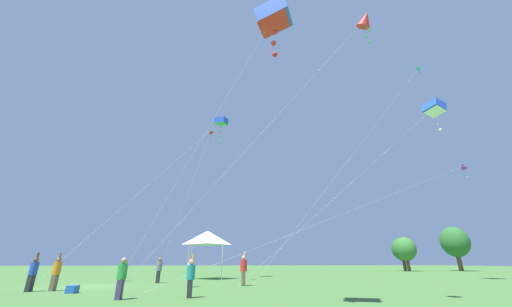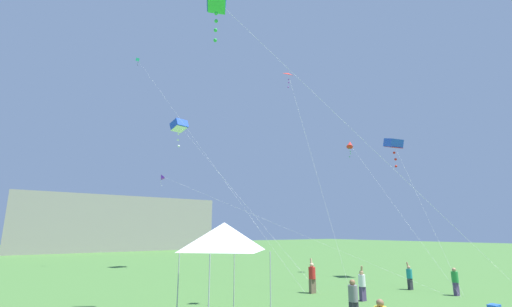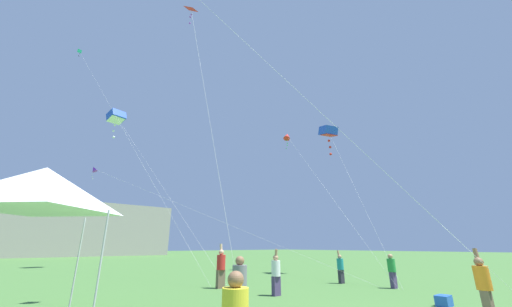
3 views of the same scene
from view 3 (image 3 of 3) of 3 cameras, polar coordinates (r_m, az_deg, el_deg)
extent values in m
cube|color=gray|center=(70.25, -32.96, -12.59)|extent=(36.49, 11.68, 10.26)
cylinder|color=#B7B7BC|center=(8.68, -28.77, -19.42)|extent=(0.05, 0.05, 2.88)
cylinder|color=#B7B7BC|center=(11.49, -32.15, -18.03)|extent=(0.05, 0.05, 2.88)
pyramid|color=white|center=(9.99, -36.90, -5.63)|extent=(3.20, 3.20, 1.22)
cube|color=blue|center=(12.76, 33.43, -23.37)|extent=(0.58, 0.40, 0.34)
cube|color=#473860|center=(16.61, 25.78, -21.84)|extent=(0.36, 0.20, 0.74)
cylinder|color=#288E3D|center=(16.56, 25.44, -19.52)|extent=(0.37, 0.37, 0.61)
sphere|color=tan|center=(16.54, 25.24, -18.11)|extent=(0.23, 0.23, 0.23)
cube|color=brown|center=(11.09, 39.26, -22.46)|extent=(0.37, 0.20, 0.78)
cylinder|color=orange|center=(11.01, 38.50, -18.88)|extent=(0.39, 0.39, 0.64)
sphere|color=#896042|center=(10.98, 38.05, -16.69)|extent=(0.24, 0.24, 0.24)
cylinder|color=#896042|center=(11.02, 37.87, -16.20)|extent=(0.24, 0.21, 0.56)
cylinder|color=slate|center=(8.51, -3.30, -23.61)|extent=(0.40, 0.40, 0.66)
sphere|color=#896042|center=(8.47, -3.25, -20.63)|extent=(0.25, 0.25, 0.25)
sphere|color=#896042|center=(4.54, -4.08, -23.84)|extent=(0.24, 0.24, 0.24)
cube|color=#282833|center=(17.72, 16.68, -22.51)|extent=(0.34, 0.18, 0.70)
cylinder|color=teal|center=(17.67, 16.49, -20.44)|extent=(0.35, 0.35, 0.58)
sphere|color=tan|center=(17.66, 16.37, -19.19)|extent=(0.22, 0.22, 0.22)
cylinder|color=tan|center=(17.66, 16.21, -18.92)|extent=(0.18, 0.21, 0.51)
cube|color=brown|center=(15.30, -7.12, -23.65)|extent=(0.40, 0.22, 0.84)
cylinder|color=red|center=(15.24, -7.00, -20.77)|extent=(0.42, 0.42, 0.70)
sphere|color=tan|center=(15.22, -6.93, -19.02)|extent=(0.26, 0.26, 0.26)
cylinder|color=tan|center=(15.26, -6.98, -18.62)|extent=(0.17, 0.24, 0.61)
cube|color=#473860|center=(13.10, 4.06, -24.91)|extent=(0.36, 0.20, 0.75)
cylinder|color=white|center=(13.04, 3.99, -21.93)|extent=(0.38, 0.38, 0.62)
sphere|color=tan|center=(13.02, 3.95, -20.10)|extent=(0.23, 0.23, 0.23)
cylinder|color=tan|center=(12.99, 4.02, -19.69)|extent=(0.12, 0.17, 0.53)
cylinder|color=silver|center=(23.46, -20.18, -3.12)|extent=(2.11, 18.38, 15.07)
cube|color=blue|center=(33.97, -26.14, 6.68)|extent=(1.84, 1.81, 1.26)
cube|color=white|center=(33.80, -26.24, 6.01)|extent=(1.66, 1.47, 0.49)
sphere|color=white|center=(33.63, -26.40, 5.14)|extent=(0.24, 0.24, 0.24)
sphere|color=white|center=(33.35, -26.62, 4.10)|extent=(0.24, 0.24, 0.24)
sphere|color=white|center=(33.17, -26.58, 2.96)|extent=(0.24, 0.24, 0.24)
cylinder|color=silver|center=(25.87, -25.64, 5.53)|extent=(5.92, 20.52, 23.00)
pyramid|color=#2DBCD1|center=(39.81, -31.85, 17.02)|extent=(0.62, 0.62, 0.33)
sphere|color=black|center=(39.62, -31.79, 16.60)|extent=(0.08, 0.08, 0.08)
sphere|color=black|center=(39.57, -31.94, 16.30)|extent=(0.08, 0.08, 0.08)
sphere|color=black|center=(39.34, -31.89, 16.12)|extent=(0.08, 0.08, 0.08)
cylinder|color=silver|center=(10.00, 1.86, 18.02)|extent=(10.43, 9.37, 15.69)
cylinder|color=silver|center=(22.72, -13.90, -10.31)|extent=(8.57, 25.41, 9.59)
cone|color=purple|center=(34.19, -29.65, -2.71)|extent=(0.70, 0.72, 0.83)
sphere|color=white|center=(34.21, -29.64, -3.28)|extent=(0.08, 0.08, 0.08)
sphere|color=white|center=(34.11, -29.93, -3.59)|extent=(0.08, 0.08, 0.08)
sphere|color=white|center=(34.09, -29.93, -3.98)|extent=(0.08, 0.08, 0.08)
sphere|color=white|center=(34.03, -29.86, -4.36)|extent=(0.08, 0.08, 0.08)
cylinder|color=silver|center=(20.88, 13.44, -6.47)|extent=(4.18, 10.58, 11.91)
cone|color=red|center=(27.33, 6.23, 3.47)|extent=(0.92, 0.76, 0.99)
sphere|color=green|center=(27.21, 6.11, 2.66)|extent=(0.10, 0.10, 0.10)
sphere|color=green|center=(27.18, 6.27, 2.06)|extent=(0.10, 0.10, 0.10)
sphere|color=green|center=(26.93, 6.29, 1.62)|extent=(0.10, 0.10, 0.10)
sphere|color=green|center=(26.91, 6.09, 1.00)|extent=(0.10, 0.10, 0.10)
cylinder|color=silver|center=(10.32, -9.19, 6.17)|extent=(0.66, 3.37, 12.30)
pyramid|color=red|center=(14.94, -12.85, 26.50)|extent=(0.57, 0.45, 0.25)
sphere|color=purple|center=(14.72, -12.82, 25.46)|extent=(0.08, 0.08, 0.08)
sphere|color=purple|center=(14.52, -13.02, 25.06)|extent=(0.08, 0.08, 0.08)
sphere|color=purple|center=(14.48, -13.09, 24.06)|extent=(0.08, 0.08, 0.08)
cylinder|color=silver|center=(19.90, 19.19, -6.53)|extent=(4.21, 6.23, 11.15)
cube|color=blue|center=(24.76, 14.21, 4.37)|extent=(1.61, 1.80, 1.12)
cube|color=red|center=(24.63, 14.28, 3.56)|extent=(1.47, 1.53, 0.45)
sphere|color=red|center=(24.51, 14.38, 2.49)|extent=(0.21, 0.21, 0.21)
sphere|color=red|center=(24.28, 14.61, 1.23)|extent=(0.21, 0.21, 0.21)
sphere|color=red|center=(24.14, 14.70, -0.12)|extent=(0.21, 0.21, 0.21)
camera|label=1|loc=(30.23, 29.32, -16.85)|focal=20.00mm
camera|label=2|loc=(8.25, -154.18, 28.72)|focal=24.00mm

